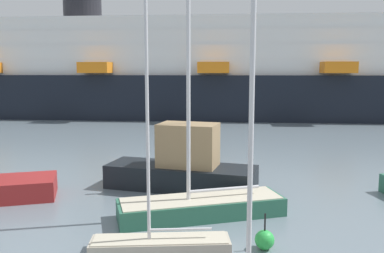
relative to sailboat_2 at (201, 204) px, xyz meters
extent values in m
cylinder|color=silver|center=(1.64, -7.32, 4.18)|extent=(0.12, 0.12, 8.18)
cube|color=#2D6B51|center=(0.01, 0.00, -0.15)|extent=(7.37, 4.31, 0.78)
cube|color=beige|center=(0.01, 0.00, 0.26)|extent=(7.05, 4.06, 0.04)
cylinder|color=silver|center=(-0.53, -0.19, 5.26)|extent=(0.17, 0.17, 10.04)
cylinder|color=silver|center=(0.98, 0.36, 0.59)|extent=(3.06, 1.22, 0.14)
cube|color=#BCB29E|center=(-1.18, -3.50, -0.33)|extent=(4.95, 1.81, 0.43)
cube|color=beige|center=(-1.18, -3.50, -0.09)|extent=(4.74, 1.69, 0.04)
cylinder|color=silver|center=(-1.57, -3.56, 4.37)|extent=(0.12, 0.12, 8.97)
cylinder|color=silver|center=(-0.49, -3.40, 0.24)|extent=(2.17, 0.40, 0.09)
cube|color=black|center=(-1.34, 4.07, 0.08)|extent=(8.25, 3.96, 1.25)
cube|color=#A3845B|center=(-0.95, 3.99, 1.83)|extent=(3.33, 2.44, 2.25)
cylinder|color=#262626|center=(-0.95, 3.99, 4.34)|extent=(0.16, 0.16, 2.77)
sphere|color=green|center=(2.44, -3.02, -0.20)|extent=(0.69, 0.69, 0.69)
cylinder|color=black|center=(2.44, -3.02, 0.45)|extent=(0.06, 0.06, 0.62)
cube|color=black|center=(-0.63, 39.18, 2.28)|extent=(102.83, 14.74, 5.65)
cube|color=white|center=(-0.63, 39.18, 6.03)|extent=(94.61, 12.98, 1.85)
cube|color=white|center=(-0.63, 39.18, 7.88)|extent=(88.93, 12.20, 1.85)
cube|color=white|center=(-0.63, 39.18, 9.73)|extent=(83.25, 11.43, 1.85)
cube|color=white|center=(-0.63, 39.18, 11.58)|extent=(77.58, 10.65, 1.85)
cube|color=orange|center=(-15.04, 31.75, 6.03)|extent=(3.71, 2.89, 1.30)
cube|color=orange|center=(-0.65, 31.70, 6.03)|extent=(3.71, 2.89, 1.30)
cube|color=orange|center=(13.74, 31.65, 6.03)|extent=(3.71, 2.89, 1.30)
cylinder|color=black|center=(-19.13, 39.25, 15.08)|extent=(5.18, 5.18, 5.14)
camera|label=1|loc=(1.09, -16.65, 5.70)|focal=37.72mm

